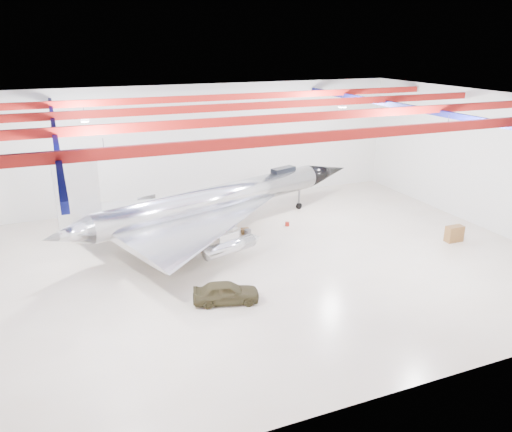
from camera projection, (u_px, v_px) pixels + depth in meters
name	position (u px, v px, depth m)	size (l,w,h in m)	color
floor	(256.00, 262.00, 34.95)	(40.00, 40.00, 0.00)	beige
wall_back	(195.00, 145.00, 46.21)	(40.00, 40.00, 0.00)	silver
wall_right	(486.00, 161.00, 40.22)	(30.00, 30.00, 0.00)	silver
ceiling	(256.00, 103.00, 31.28)	(40.00, 40.00, 0.00)	#0A0F38
ceiling_structure	(256.00, 113.00, 31.51)	(39.50, 29.50, 1.08)	maroon
jet_aircraft	(216.00, 202.00, 39.37)	(28.15, 20.93, 7.92)	silver
jeep	(226.00, 292.00, 29.38)	(1.57, 3.91, 1.33)	#39321C
desk	(454.00, 234.00, 38.37)	(1.36, 0.68, 1.25)	brown
crate_ply	(150.00, 257.00, 35.21)	(0.60, 0.48, 0.42)	olive
toolbox_red	(205.00, 232.00, 39.88)	(0.50, 0.40, 0.35)	maroon
engine_drum	(248.00, 232.00, 39.68)	(0.54, 0.54, 0.49)	#59595B
parts_bin	(245.00, 231.00, 40.03)	(0.64, 0.51, 0.44)	olive
crate_small	(125.00, 236.00, 39.17)	(0.39, 0.31, 0.27)	#59595B
tool_chest	(287.00, 224.00, 41.72)	(0.37, 0.37, 0.33)	maroon
oil_barrel	(204.00, 249.00, 36.63)	(0.49, 0.39, 0.34)	olive
spares_box	(226.00, 216.00, 43.52)	(0.42, 0.42, 0.38)	#59595B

